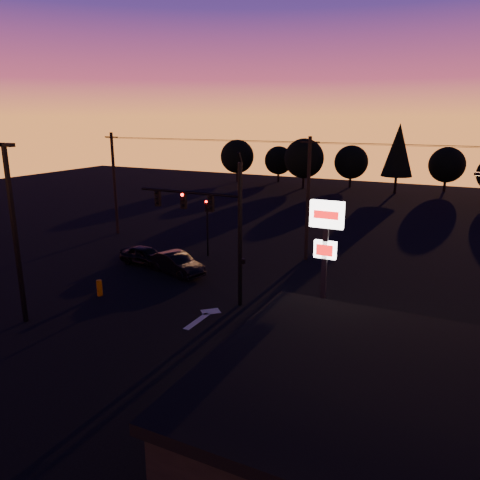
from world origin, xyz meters
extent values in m
plane|color=black|center=(0.00, 0.00, 0.00)|extent=(120.00, 120.00, 0.00)
cube|color=beige|center=(0.50, 1.00, 0.01)|extent=(0.35, 2.20, 0.01)
cube|color=beige|center=(0.50, 2.40, 0.01)|extent=(1.20, 1.20, 0.01)
cylinder|color=black|center=(1.50, 4.00, 4.00)|extent=(0.24, 0.24, 8.00)
cylinder|color=black|center=(1.50, 4.00, 8.20)|extent=(0.14, 0.52, 0.76)
cylinder|color=black|center=(-1.75, 4.00, 6.20)|extent=(6.50, 0.16, 0.16)
cube|color=black|center=(-0.30, 4.00, 5.70)|extent=(0.32, 0.22, 0.95)
sphere|color=black|center=(-0.30, 3.87, 6.05)|extent=(0.18, 0.18, 0.18)
sphere|color=black|center=(-0.30, 3.87, 5.75)|extent=(0.18, 0.18, 0.18)
sphere|color=black|center=(-0.30, 3.87, 5.45)|extent=(0.18, 0.18, 0.18)
cube|color=black|center=(-2.10, 4.00, 5.70)|extent=(0.32, 0.22, 0.95)
sphere|color=#FF0705|center=(-2.10, 3.87, 6.05)|extent=(0.18, 0.18, 0.18)
sphere|color=black|center=(-2.10, 3.87, 5.75)|extent=(0.18, 0.18, 0.18)
sphere|color=black|center=(-2.10, 3.87, 5.45)|extent=(0.18, 0.18, 0.18)
cube|color=black|center=(-3.90, 4.00, 5.70)|extent=(0.32, 0.22, 0.95)
sphere|color=black|center=(-3.90, 3.87, 6.05)|extent=(0.18, 0.18, 0.18)
sphere|color=black|center=(-3.90, 3.87, 5.75)|extent=(0.18, 0.18, 0.18)
sphere|color=black|center=(-3.90, 3.87, 5.45)|extent=(0.18, 0.18, 0.18)
cube|color=black|center=(1.68, 4.00, 2.60)|extent=(0.22, 0.18, 0.28)
cylinder|color=black|center=(-5.00, 11.50, 1.80)|extent=(0.14, 0.14, 3.60)
cube|color=black|center=(-5.00, 11.50, 3.90)|extent=(0.30, 0.20, 0.90)
sphere|color=#FF0705|center=(-5.00, 11.38, 4.22)|extent=(0.18, 0.18, 0.18)
sphere|color=black|center=(-5.00, 11.38, 3.94)|extent=(0.18, 0.18, 0.18)
sphere|color=black|center=(-5.00, 11.38, 3.66)|extent=(0.18, 0.18, 0.18)
cube|color=black|center=(-7.50, -3.00, 4.50)|extent=(0.18, 0.18, 9.00)
cube|color=black|center=(-7.15, -3.00, 9.05)|extent=(0.55, 0.30, 0.18)
cube|color=black|center=(7.00, 1.50, 3.20)|extent=(0.22, 0.22, 6.40)
cube|color=white|center=(7.00, 1.50, 6.20)|extent=(1.50, 0.25, 1.20)
cube|color=red|center=(7.00, 1.36, 6.20)|extent=(1.10, 0.02, 0.35)
cube|color=white|center=(7.00, 1.50, 4.60)|extent=(1.00, 0.22, 0.80)
cube|color=red|center=(7.00, 1.37, 4.60)|extent=(0.75, 0.02, 0.50)
cube|color=black|center=(12.80, 5.50, 7.85)|extent=(0.50, 0.22, 0.14)
plane|color=#FFB759|center=(12.80, 5.50, 7.77)|extent=(0.35, 0.35, 0.00)
cylinder|color=black|center=(-16.00, 14.00, 4.50)|extent=(0.26, 0.26, 9.00)
cube|color=black|center=(-16.00, 14.00, 8.60)|extent=(1.40, 0.10, 0.10)
cylinder|color=black|center=(2.00, 14.00, 4.50)|extent=(0.26, 0.26, 9.00)
cube|color=black|center=(2.00, 14.00, 8.60)|extent=(1.40, 0.10, 0.10)
cylinder|color=black|center=(-7.00, 13.40, 8.55)|extent=(18.00, 0.02, 0.02)
cylinder|color=black|center=(-7.00, 14.00, 8.60)|extent=(18.00, 0.02, 0.02)
cylinder|color=black|center=(-7.00, 14.60, 8.55)|extent=(18.00, 0.02, 0.02)
cylinder|color=black|center=(11.00, 13.40, 8.55)|extent=(18.00, 0.02, 0.02)
cylinder|color=black|center=(11.00, 14.00, 8.60)|extent=(18.00, 0.02, 0.02)
cylinder|color=black|center=(11.00, 14.60, 8.55)|extent=(18.00, 0.02, 0.02)
cube|color=black|center=(13.00, -7.50, 2.00)|extent=(12.00, 8.00, 4.00)
cube|color=black|center=(13.00, -7.50, 4.10)|extent=(12.40, 8.40, 0.30)
cube|color=black|center=(9.00, -3.48, 1.40)|extent=(2.20, 0.05, 1.60)
cube|color=black|center=(12.00, -3.48, 1.40)|extent=(2.20, 0.05, 1.60)
cylinder|color=#A65E00|center=(-6.59, 1.50, 0.48)|extent=(0.32, 0.32, 0.96)
cylinder|color=black|center=(-22.00, 50.00, 0.81)|extent=(0.36, 0.36, 1.62)
sphere|color=black|center=(-22.00, 50.00, 4.06)|extent=(5.36, 5.36, 5.36)
cylinder|color=black|center=(-16.00, 53.00, 0.69)|extent=(0.36, 0.36, 1.38)
sphere|color=black|center=(-16.00, 53.00, 3.44)|extent=(4.54, 4.54, 4.54)
cylinder|color=black|center=(-10.00, 48.00, 0.88)|extent=(0.36, 0.36, 1.75)
sphere|color=black|center=(-10.00, 48.00, 4.38)|extent=(5.77, 5.78, 5.78)
cylinder|color=black|center=(-4.00, 52.00, 0.75)|extent=(0.36, 0.36, 1.50)
sphere|color=black|center=(-4.00, 52.00, 3.75)|extent=(4.95, 4.95, 4.95)
cylinder|color=black|center=(3.00, 49.00, 1.19)|extent=(0.36, 0.36, 2.38)
cone|color=black|center=(3.00, 49.00, 5.94)|extent=(4.18, 4.18, 7.12)
cylinder|color=black|center=(9.00, 54.00, 0.75)|extent=(0.36, 0.36, 1.50)
sphere|color=black|center=(9.00, 54.00, 3.75)|extent=(4.95, 4.95, 4.95)
imported|color=black|center=(-7.87, 7.57, 0.68)|extent=(4.10, 1.91, 1.36)
imported|color=black|center=(-4.75, 6.93, 0.72)|extent=(4.65, 2.84, 1.45)
imported|color=black|center=(7.60, -2.50, 0.77)|extent=(3.84, 5.99, 1.54)
camera|label=1|loc=(12.55, -18.11, 10.35)|focal=35.00mm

